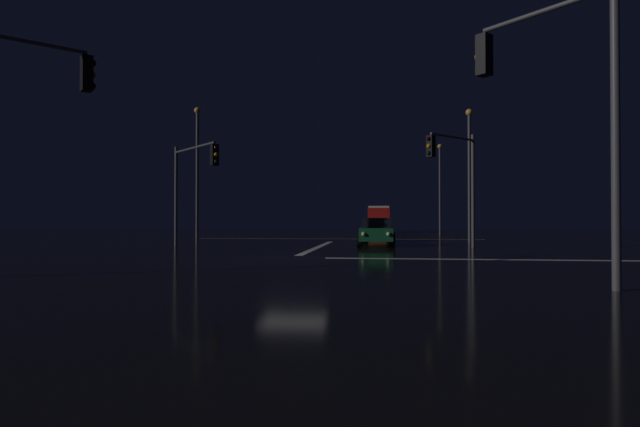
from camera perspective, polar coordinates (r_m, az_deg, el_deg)
name	(u,v)px	position (r m, az deg, el deg)	size (l,w,h in m)	color
ground	(294,259)	(19.68, -2.98, -5.14)	(120.00, 120.00, 0.10)	black
stop_line_north	(318,247)	(27.37, -0.18, -3.78)	(0.35, 13.31, 0.01)	white
centre_line_ns	(337,239)	(38.90, 1.92, -2.87)	(22.00, 0.15, 0.01)	yellow
crosswalk_bar_east	(505,260)	(19.91, 20.10, -4.89)	(13.31, 0.40, 0.01)	white
sedan_green	(376,232)	(28.80, 6.35, -2.03)	(2.02, 4.33, 1.57)	#14512D
sedan_black	(379,230)	(34.64, 6.68, -1.81)	(2.02, 4.33, 1.57)	black
sedan_orange	(377,228)	(41.11, 6.47, -1.63)	(2.02, 4.33, 1.57)	#C66014
sedan_white	(379,227)	(47.12, 6.68, -1.51)	(2.02, 4.33, 1.57)	silver
sedan_silver	(381,226)	(53.06, 6.87, -1.42)	(2.02, 4.33, 1.57)	#B7B7BC
box_truck	(379,218)	(60.30, 6.64, -0.47)	(2.68, 8.28, 3.08)	red
traffic_signal_se	(554,87)	(13.03, 24.85, 12.76)	(2.52, 2.52, 6.62)	#4C4C51
traffic_signal_nw	(192,174)	(27.95, -14.18, 4.33)	(3.72, 3.72, 5.60)	#4C4C51
traffic_signal_ne	(455,168)	(26.87, 14.99, 4.93)	(2.73, 2.73, 5.98)	#4C4C51
streetlamp_left_near	(197,164)	(35.14, -13.64, 5.43)	(0.44, 0.44, 9.04)	#424247
streetlamp_right_far	(440,182)	(49.16, 13.34, 3.42)	(0.44, 0.44, 8.62)	#424247
streetlamp_right_near	(469,165)	(33.37, 16.46, 5.24)	(0.44, 0.44, 8.46)	#424247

